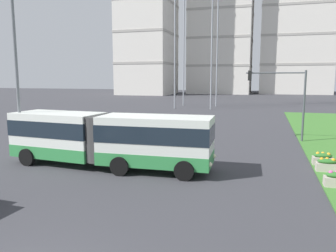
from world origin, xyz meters
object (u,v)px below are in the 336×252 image
flower_planter_4 (327,165)px  apartment_tower_west (147,5)px  apartment_tower_westcentre (221,27)px  flower_planter_5 (323,159)px  articulated_bus (108,138)px  traffic_light_far_right (283,92)px  streetlight_left (17,70)px  apartment_tower_centre (298,10)px

flower_planter_4 → apartment_tower_west: 90.93m
apartment_tower_west → apartment_tower_westcentre: (20.75, 13.18, -5.64)m
flower_planter_5 → apartment_tower_west: 89.75m
flower_planter_4 → apartment_tower_westcentre: bearing=101.1°
articulated_bus → traffic_light_far_right: traffic_light_far_right is taller
streetlight_left → apartment_tower_westcentre: size_ratio=0.24×
flower_planter_4 → apartment_tower_westcentre: (-17.94, 91.10, 20.81)m
flower_planter_5 → streetlight_left: (-17.20, -4.14, 5.02)m
flower_planter_5 → apartment_tower_west: size_ratio=0.02×
flower_planter_4 → flower_planter_5: 1.38m
flower_planter_4 → flower_planter_5: (0.00, 1.38, 0.00)m
traffic_light_far_right → streetlight_left: 19.12m
apartment_tower_west → apartment_tower_westcentre: 25.23m
apartment_tower_westcentre → apartment_tower_centre: size_ratio=0.80×
traffic_light_far_right → articulated_bus: bearing=-131.4°
apartment_tower_centre → apartment_tower_westcentre: bearing=-167.2°
traffic_light_far_right → streetlight_left: (-15.23, -11.46, 1.51)m
apartment_tower_west → articulated_bus: bearing=-71.4°
flower_planter_4 → streetlight_left: bearing=-170.9°
flower_planter_5 → apartment_tower_centre: size_ratio=0.02×
traffic_light_far_right → flower_planter_4: bearing=-77.2°
apartment_tower_west → apartment_tower_centre: bearing=22.8°
flower_planter_5 → traffic_light_far_right: 8.35m
articulated_bus → flower_planter_4: (11.67, 2.31, -1.23)m
flower_planter_5 → traffic_light_far_right: size_ratio=0.20×
flower_planter_5 → apartment_tower_west: bearing=116.8°
articulated_bus → flower_planter_5: size_ratio=10.89×
articulated_bus → flower_planter_4: bearing=11.2°
articulated_bus → apartment_tower_centre: bearing=80.3°
streetlight_left → apartment_tower_west: 86.20m
streetlight_left → apartment_tower_centre: 103.83m
flower_planter_5 → apartment_tower_centre: 98.66m
articulated_bus → streetlight_left: bearing=-175.4°
traffic_light_far_right → apartment_tower_west: size_ratio=0.10×
apartment_tower_centre → streetlight_left: bearing=-102.8°
articulated_bus → apartment_tower_centre: 103.18m
apartment_tower_west → flower_planter_4: bearing=-63.6°
flower_planter_5 → streetlight_left: bearing=-166.5°
articulated_bus → traffic_light_far_right: (9.70, 11.01, 2.28)m
flower_planter_5 → apartment_tower_centre: apartment_tower_centre is taller
apartment_tower_westcentre → flower_planter_4: bearing=-78.9°
traffic_light_far_right → streetlight_left: bearing=-143.0°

